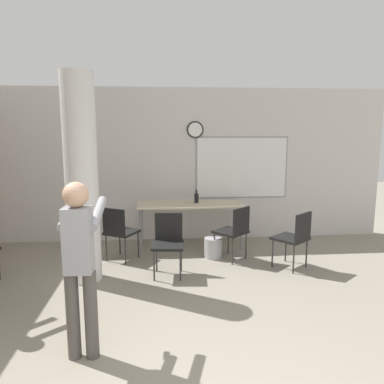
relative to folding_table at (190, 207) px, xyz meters
name	(u,v)px	position (x,y,z in m)	size (l,w,h in m)	color
wall_back	(173,165)	(-0.28, 0.55, 0.68)	(8.00, 0.15, 2.80)	silver
support_pillar	(81,179)	(-1.56, -1.33, 0.68)	(0.44, 0.44, 2.80)	white
folding_table	(190,207)	(0.00, 0.00, 0.00)	(1.84, 0.65, 0.78)	beige
bottle_on_table	(196,198)	(0.12, 0.09, 0.14)	(0.08, 0.08, 0.23)	black
waste_bin	(213,248)	(0.33, -0.59, -0.56)	(0.29, 0.29, 0.32)	#B2B2B7
chair_table_right	(234,229)	(0.64, -0.75, -0.21)	(0.62, 0.62, 0.87)	black
chair_mid_room	(295,235)	(1.46, -1.18, -0.21)	(0.62, 0.62, 0.87)	black
chair_table_left	(119,229)	(-1.17, -0.63, -0.21)	(0.60, 0.60, 0.87)	black
chair_table_front	(168,240)	(-0.41, -1.24, -0.21)	(0.48, 0.48, 0.87)	black
person_playing_front	(80,256)	(-1.23, -3.15, 0.23)	(0.37, 0.65, 1.62)	#514C47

